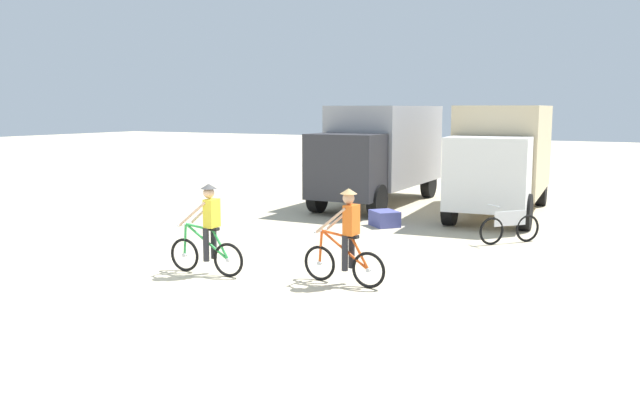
# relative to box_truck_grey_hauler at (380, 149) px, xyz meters

# --- Properties ---
(ground_plane) EXTENTS (120.00, 120.00, 0.00)m
(ground_plane) POSITION_rel_box_truck_grey_hauler_xyz_m (1.16, -11.18, -1.87)
(ground_plane) COLOR beige
(box_truck_grey_hauler) EXTENTS (2.55, 6.81, 3.35)m
(box_truck_grey_hauler) POSITION_rel_box_truck_grey_hauler_xyz_m (0.00, 0.00, 0.00)
(box_truck_grey_hauler) COLOR #9E9EA3
(box_truck_grey_hauler) RESTS_ON ground
(box_truck_tan_camper) EXTENTS (3.00, 6.94, 3.35)m
(box_truck_tan_camper) POSITION_rel_box_truck_grey_hauler_xyz_m (4.20, -0.18, 0.00)
(box_truck_tan_camper) COLOR #CCB78E
(box_truck_tan_camper) RESTS_ON ground
(cyclist_orange_shirt) EXTENTS (1.73, 0.52, 1.82)m
(cyclist_orange_shirt) POSITION_rel_box_truck_grey_hauler_xyz_m (0.99, -10.72, -1.03)
(cyclist_orange_shirt) COLOR black
(cyclist_orange_shirt) RESTS_ON ground
(cyclist_cowboy_hat) EXTENTS (1.73, 0.52, 1.82)m
(cyclist_cowboy_hat) POSITION_rel_box_truck_grey_hauler_xyz_m (3.73, -10.09, -1.03)
(cyclist_cowboy_hat) COLOR black
(cyclist_cowboy_hat) RESTS_ON ground
(bicycle_spare) EXTENTS (1.17, 1.36, 0.97)m
(bicycle_spare) POSITION_rel_box_truck_grey_hauler_xyz_m (5.52, -4.77, -1.48)
(bicycle_spare) COLOR black
(bicycle_spare) RESTS_ON ground
(supply_crate) EXTENTS (1.02, 1.01, 0.44)m
(supply_crate) POSITION_rel_box_truck_grey_hauler_xyz_m (1.91, -4.04, -1.66)
(supply_crate) COLOR #4C5199
(supply_crate) RESTS_ON ground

